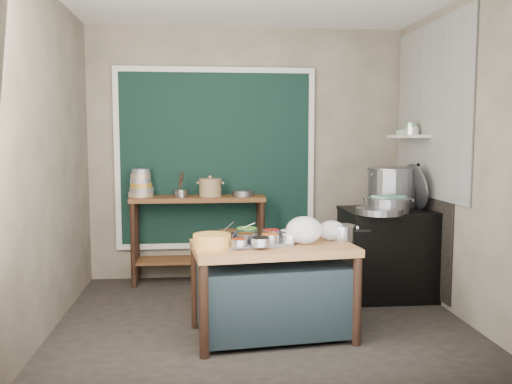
{
  "coord_description": "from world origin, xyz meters",
  "views": [
    {
      "loc": [
        -0.5,
        -4.6,
        1.59
      ],
      "look_at": [
        -0.02,
        0.25,
        1.1
      ],
      "focal_mm": 38.0,
      "sensor_mm": 36.0,
      "label": 1
    }
  ],
  "objects": [
    {
      "name": "ceramic_crock",
      "position": [
        -0.42,
        1.27,
        1.04
      ],
      "size": [
        0.32,
        0.32,
        0.17
      ],
      "primitive_type": null,
      "rotation": [
        0.0,
        0.0,
        -0.29
      ],
      "color": "olive",
      "rests_on": "back_counter"
    },
    {
      "name": "stove_block",
      "position": [
        1.35,
        0.55,
        0.42
      ],
      "size": [
        0.9,
        0.68,
        0.85
      ],
      "primitive_type": "cube",
      "color": "black",
      "rests_on": "floor"
    },
    {
      "name": "tile_panel",
      "position": [
        1.74,
        0.55,
        1.85
      ],
      "size": [
        0.02,
        1.7,
        1.7
      ],
      "primitive_type": "cube",
      "color": "#B2B2AA",
      "rests_on": "right_wall"
    },
    {
      "name": "soot_patch",
      "position": [
        1.74,
        0.65,
        0.7
      ],
      "size": [
        0.01,
        1.3,
        1.3
      ],
      "primitive_type": "cube",
      "color": "black",
      "rests_on": "right_wall"
    },
    {
      "name": "condiment_bowls",
      "position": [
        -0.11,
        -0.38,
        0.81
      ],
      "size": [
        0.67,
        0.53,
        0.08
      ],
      "color": "gray",
      "rests_on": "condiment_tray"
    },
    {
      "name": "pot_lid",
      "position": [
        1.61,
        0.55,
        1.11
      ],
      "size": [
        0.15,
        0.47,
        0.46
      ],
      "primitive_type": "cylinder",
      "rotation": [
        0.0,
        1.36,
        0.08
      ],
      "color": "gray",
      "rests_on": "stove_top"
    },
    {
      "name": "shallow_pan",
      "position": [
        1.13,
        0.23,
        0.91
      ],
      "size": [
        0.44,
        0.44,
        0.06
      ],
      "primitive_type": "cylinder",
      "rotation": [
        0.0,
        0.0,
        -0.01
      ],
      "color": "gray",
      "rests_on": "stove_top"
    },
    {
      "name": "back_wall",
      "position": [
        0.0,
        1.51,
        1.4
      ],
      "size": [
        3.5,
        0.02,
        2.8
      ],
      "primitive_type": "cube",
      "color": "gray",
      "rests_on": "floor"
    },
    {
      "name": "shelf_bowl_stack",
      "position": [
        1.63,
        0.77,
        1.67
      ],
      "size": [
        0.15,
        0.15,
        0.12
      ],
      "color": "silver",
      "rests_on": "wall_shelf"
    },
    {
      "name": "plastic_bag_a",
      "position": [
        0.3,
        -0.43,
        0.86
      ],
      "size": [
        0.33,
        0.3,
        0.22
      ],
      "primitive_type": "ellipsoid",
      "rotation": [
        0.0,
        0.0,
        -0.2
      ],
      "color": "white",
      "rests_on": "prep_table"
    },
    {
      "name": "shelf_bowl_green",
      "position": [
        1.63,
        1.0,
        1.64
      ],
      "size": [
        0.16,
        0.16,
        0.05
      ],
      "primitive_type": "cylinder",
      "rotation": [
        0.0,
        0.0,
        -0.11
      ],
      "color": "gray",
      "rests_on": "wall_shelf"
    },
    {
      "name": "back_counter",
      "position": [
        -0.55,
        1.28,
        0.47
      ],
      "size": [
        1.45,
        0.4,
        0.95
      ],
      "primitive_type": "cube",
      "color": "#5A3419",
      "rests_on": "floor"
    },
    {
      "name": "stove_top",
      "position": [
        1.35,
        0.55,
        0.86
      ],
      "size": [
        0.92,
        0.69,
        0.03
      ],
      "primitive_type": "cube",
      "color": "black",
      "rests_on": "stove_block"
    },
    {
      "name": "prep_table",
      "position": [
        0.05,
        -0.43,
        0.38
      ],
      "size": [
        1.32,
        0.85,
        0.75
      ],
      "primitive_type": "cube",
      "rotation": [
        0.0,
        0.0,
        0.11
      ],
      "color": "#996337",
      "rests_on": "floor"
    },
    {
      "name": "steamer",
      "position": [
        1.26,
        0.36,
        0.95
      ],
      "size": [
        0.51,
        0.51,
        0.14
      ],
      "primitive_type": null,
      "rotation": [
        0.0,
        0.0,
        -0.23
      ],
      "color": "gray",
      "rests_on": "stove_top"
    },
    {
      "name": "curtain_frame",
      "position": [
        -0.35,
        1.46,
        1.35
      ],
      "size": [
        2.22,
        0.03,
        2.02
      ],
      "primitive_type": null,
      "color": "beige",
      "rests_on": "back_wall"
    },
    {
      "name": "right_wall",
      "position": [
        1.76,
        0.0,
        1.4
      ],
      "size": [
        0.02,
        3.0,
        2.8
      ],
      "primitive_type": "cube",
      "color": "gray",
      "rests_on": "floor"
    },
    {
      "name": "floor",
      "position": [
        0.0,
        0.0,
        -0.01
      ],
      "size": [
        3.5,
        3.0,
        0.02
      ],
      "primitive_type": "cube",
      "color": "#2C2721",
      "rests_on": "ground"
    },
    {
      "name": "utensil_cup",
      "position": [
        -0.73,
        1.22,
        0.99
      ],
      "size": [
        0.18,
        0.18,
        0.08
      ],
      "primitive_type": "cylinder",
      "rotation": [
        0.0,
        0.0,
        0.34
      ],
      "color": "gray",
      "rests_on": "back_counter"
    },
    {
      "name": "condiment_tray",
      "position": [
        -0.09,
        -0.4,
        0.76
      ],
      "size": [
        0.57,
        0.45,
        0.02
      ],
      "primitive_type": "cube",
      "rotation": [
        0.0,
        0.0,
        0.18
      ],
      "color": "gray",
      "rests_on": "prep_table"
    },
    {
      "name": "wide_bowl",
      "position": [
        -0.06,
        1.27,
        0.98
      ],
      "size": [
        0.31,
        0.31,
        0.06
      ],
      "primitive_type": "cylinder",
      "rotation": [
        0.0,
        0.0,
        -0.38
      ],
      "color": "gray",
      "rests_on": "back_counter"
    },
    {
      "name": "stock_pot",
      "position": [
        1.42,
        0.71,
        1.08
      ],
      "size": [
        0.66,
        0.66,
        0.4
      ],
      "primitive_type": null,
      "rotation": [
        0.0,
        0.0,
        0.33
      ],
      "color": "gray",
      "rests_on": "stove_top"
    },
    {
      "name": "yellow_basin",
      "position": [
        -0.43,
        -0.55,
        0.81
      ],
      "size": [
        0.37,
        0.37,
        0.11
      ],
      "primitive_type": "cylinder",
      "rotation": [
        0.0,
        0.0,
        0.33
      ],
      "color": "gold",
      "rests_on": "prep_table"
    },
    {
      "name": "curtain_panel",
      "position": [
        -0.35,
        1.47,
        1.35
      ],
      "size": [
        2.1,
        0.02,
        1.9
      ],
      "primitive_type": "cube",
      "color": "black",
      "rests_on": "back_wall"
    },
    {
      "name": "left_wall",
      "position": [
        -1.76,
        0.0,
        1.4
      ],
      "size": [
        0.02,
        3.0,
        2.8
      ],
      "primitive_type": "cube",
      "color": "gray",
      "rests_on": "floor"
    },
    {
      "name": "plastic_bag_b",
      "position": [
        0.55,
        -0.33,
        0.83
      ],
      "size": [
        0.24,
        0.21,
        0.16
      ],
      "primitive_type": "ellipsoid",
      "rotation": [
        0.0,
        0.0,
        -0.13
      ],
      "color": "white",
      "rests_on": "prep_table"
    },
    {
      "name": "bowl_stack",
      "position": [
        -1.16,
        1.29,
        1.08
      ],
      "size": [
        0.27,
        0.27,
        0.3
      ],
      "color": "tan",
      "rests_on": "back_counter"
    },
    {
      "name": "green_cloth",
      "position": [
        1.26,
        0.36,
        1.03
      ],
      "size": [
        0.31,
        0.28,
        0.02
      ],
      "primitive_type": "cube",
      "rotation": [
        0.0,
        0.0,
        0.36
      ],
      "color": "#5EA185",
      "rests_on": "steamer"
    },
    {
      "name": "saucepan",
      "position": [
        0.63,
        -0.32,
        0.81
      ],
      "size": [
        0.24,
        0.24,
        0.13
      ],
      "primitive_type": null,
      "rotation": [
        0.0,
        0.0,
        -0.04
      ],
      "color": "gray",
      "rests_on": "prep_table"
    },
    {
      "name": "wall_shelf",
      "position": [
        1.63,
        0.85,
        1.6
      ],
      "size": [
        0.22,
        0.7,
        0.03
      ],
      "primitive_type": "cube",
      "color": "beige",
      "rests_on": "right_wall"
    }
  ]
}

